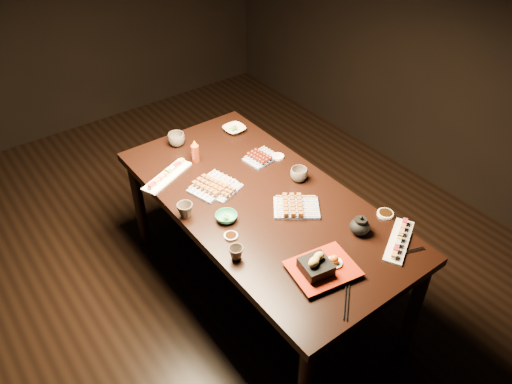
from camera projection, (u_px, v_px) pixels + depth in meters
ground at (224, 284)px, 3.26m from camera, size 5.00×5.00×0.00m
dining_table at (261, 248)px, 2.99m from camera, size 1.10×1.89×0.75m
sushi_platter_near at (399, 239)px, 2.49m from camera, size 0.34×0.24×0.04m
sushi_platter_far at (167, 174)px, 2.91m from camera, size 0.36×0.23×0.04m
yakitori_plate_center at (224, 187)px, 2.81m from camera, size 0.23×0.19×0.05m
yakitori_plate_right at (297, 205)px, 2.68m from camera, size 0.30×0.29×0.06m
yakitori_plate_left at (212, 183)px, 2.82m from camera, size 0.28×0.24×0.06m
tsukune_plate at (261, 156)px, 3.05m from camera, size 0.21×0.17×0.05m
edamame_bowl_green at (226, 217)px, 2.62m from camera, size 0.15×0.15×0.04m
edamame_bowl_cream at (234, 129)px, 3.31m from camera, size 0.14×0.14×0.03m
tempura_tray at (323, 263)px, 2.31m from camera, size 0.34×0.29×0.11m
teacup_near_left at (236, 253)px, 2.39m from camera, size 0.09×0.09×0.07m
teacup_mid_right at (299, 175)px, 2.88m from camera, size 0.12×0.12×0.08m
teacup_far_left at (185, 210)px, 2.63m from camera, size 0.09×0.09×0.08m
teacup_far_right at (176, 139)px, 3.17m from camera, size 0.12×0.12×0.08m
teapot at (360, 225)px, 2.52m from camera, size 0.16×0.16×0.10m
condiment_bottle at (195, 151)px, 3.00m from camera, size 0.06×0.06×0.15m
sauce_dish_west at (231, 236)px, 2.52m from camera, size 0.09×0.09×0.01m
sauce_dish_east at (278, 157)px, 3.08m from camera, size 0.08×0.08×0.01m
sauce_dish_se at (385, 214)px, 2.65m from camera, size 0.09×0.09×0.02m
sauce_dish_nw at (160, 182)px, 2.87m from camera, size 0.09×0.09×0.01m
chopsticks_near at (347, 298)px, 2.21m from camera, size 0.20×0.18×0.01m
chopsticks_se at (405, 252)px, 2.43m from camera, size 0.20×0.09×0.01m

